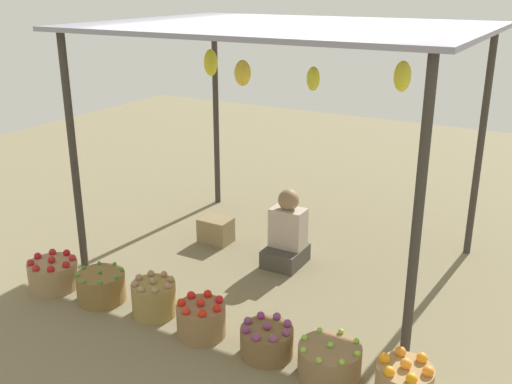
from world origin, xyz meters
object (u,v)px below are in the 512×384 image
(basket_red_apples, at_px, (53,274))
(basket_potatoes, at_px, (154,298))
(basket_green_chilies, at_px, (101,287))
(basket_oranges, at_px, (404,384))
(vendor_person, at_px, (287,236))
(wooden_crate_near_vendor, at_px, (216,230))
(basket_red_tomatoes, at_px, (201,319))
(basket_limes, at_px, (330,360))
(basket_purple_onions, at_px, (267,341))

(basket_red_apples, height_order, basket_potatoes, basket_potatoes)
(basket_green_chilies, height_order, basket_oranges, basket_oranges)
(vendor_person, bearing_deg, wooden_crate_near_vendor, 174.49)
(basket_red_tomatoes, bearing_deg, vendor_person, 89.24)
(vendor_person, relative_size, basket_oranges, 2.03)
(vendor_person, relative_size, basket_red_apples, 1.74)
(basket_green_chilies, bearing_deg, basket_red_tomatoes, -1.07)
(basket_red_tomatoes, height_order, basket_limes, basket_red_tomatoes)
(basket_green_chilies, bearing_deg, basket_red_apples, -175.79)
(basket_red_tomatoes, bearing_deg, basket_green_chilies, 178.93)
(vendor_person, bearing_deg, basket_green_chilies, -126.95)
(basket_green_chilies, height_order, basket_potatoes, basket_potatoes)
(basket_red_apples, bearing_deg, basket_green_chilies, 4.21)
(basket_oranges, bearing_deg, basket_green_chilies, 179.14)
(vendor_person, bearing_deg, basket_red_tomatoes, -90.76)
(basket_oranges, bearing_deg, basket_purple_onions, 178.03)
(basket_red_apples, relative_size, basket_green_chilies, 1.05)
(basket_potatoes, distance_m, basket_limes, 1.63)
(basket_purple_onions, bearing_deg, basket_green_chilies, 179.84)
(vendor_person, xyz_separation_m, basket_red_apples, (-1.66, -1.51, -0.16))
(basket_green_chilies, bearing_deg, vendor_person, 53.05)
(basket_limes, xyz_separation_m, wooden_crate_near_vendor, (-1.98, 1.56, 0.02))
(basket_potatoes, relative_size, basket_red_tomatoes, 0.95)
(vendor_person, relative_size, basket_potatoes, 2.08)
(basket_limes, bearing_deg, basket_potatoes, 178.59)
(basket_potatoes, distance_m, basket_purple_onions, 1.12)
(basket_limes, bearing_deg, vendor_person, 126.30)
(vendor_person, distance_m, basket_oranges, 2.23)
(basket_green_chilies, distance_m, basket_potatoes, 0.56)
(vendor_person, height_order, basket_purple_onions, vendor_person)
(basket_red_apples, xyz_separation_m, basket_purple_onions, (2.23, 0.04, -0.02))
(basket_potatoes, distance_m, wooden_crate_near_vendor, 1.56)
(basket_oranges, bearing_deg, wooden_crate_near_vendor, 147.75)
(basket_red_apples, bearing_deg, vendor_person, 42.35)
(basket_red_apples, relative_size, basket_oranges, 1.16)
(wooden_crate_near_vendor, bearing_deg, basket_potatoes, -76.75)
(basket_red_apples, height_order, wooden_crate_near_vendor, basket_red_apples)
(basket_potatoes, height_order, basket_purple_onions, basket_potatoes)
(vendor_person, xyz_separation_m, basket_limes, (1.08, -1.47, -0.18))
(basket_red_apples, bearing_deg, basket_potatoes, 4.30)
(basket_limes, distance_m, wooden_crate_near_vendor, 2.52)
(basket_potatoes, relative_size, basket_oranges, 0.97)
(basket_red_apples, distance_m, basket_purple_onions, 2.23)
(vendor_person, xyz_separation_m, basket_oranges, (1.63, -1.51, -0.15))
(basket_red_apples, xyz_separation_m, basket_red_tomatoes, (1.64, 0.02, 0.01))
(vendor_person, bearing_deg, basket_purple_onions, -68.93)
(basket_potatoes, xyz_separation_m, basket_limes, (1.63, -0.04, -0.04))
(vendor_person, relative_size, basket_limes, 1.70)
(basket_green_chilies, relative_size, basket_limes, 0.93)
(basket_red_tomatoes, distance_m, wooden_crate_near_vendor, 1.81)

